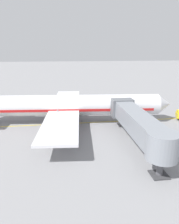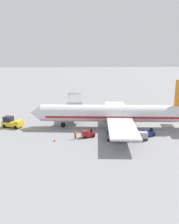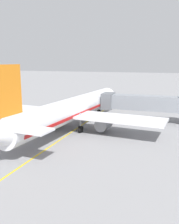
% 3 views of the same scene
% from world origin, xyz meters
% --- Properties ---
extents(ground_plane, '(400.00, 400.00, 0.00)m').
position_xyz_m(ground_plane, '(0.00, 0.00, 0.00)').
color(ground_plane, gray).
extents(gate_lead_in_line, '(0.24, 80.00, 0.01)m').
position_xyz_m(gate_lead_in_line, '(0.00, 0.00, 0.00)').
color(gate_lead_in_line, gold).
rests_on(gate_lead_in_line, ground).
extents(parked_airliner, '(30.35, 37.35, 10.63)m').
position_xyz_m(parked_airliner, '(-0.67, 0.53, 3.19)').
color(parked_airliner, silver).
rests_on(parked_airliner, ground).
extents(jet_bridge, '(16.91, 3.50, 4.98)m').
position_xyz_m(jet_bridge, '(10.40, 9.38, 3.46)').
color(jet_bridge, gray).
rests_on(jet_bridge, ground).
extents(baggage_tug_lead, '(1.97, 2.76, 1.62)m').
position_xyz_m(baggage_tug_lead, '(-6.44, 6.84, 0.71)').
color(baggage_tug_lead, '#B21E1E').
rests_on(baggage_tug_lead, ground).
extents(baggage_tug_trailing, '(2.11, 2.77, 1.62)m').
position_xyz_m(baggage_tug_trailing, '(-6.68, -5.16, 0.71)').
color(baggage_tug_trailing, navy).
rests_on(baggage_tug_trailing, ground).
extents(baggage_tug_spare, '(1.65, 2.67, 1.62)m').
position_xyz_m(baggage_tug_spare, '(-8.66, 2.19, 0.71)').
color(baggage_tug_spare, slate).
rests_on(baggage_tug_spare, ground).
extents(baggage_cart_front, '(1.32, 2.91, 1.58)m').
position_xyz_m(baggage_cart_front, '(-8.05, 2.32, 0.95)').
color(baggage_cart_front, '#4C4C51').
rests_on(baggage_cart_front, ground).
extents(baggage_cart_second_in_train, '(1.32, 2.91, 1.58)m').
position_xyz_m(baggage_cart_second_in_train, '(-8.56, -0.65, 0.95)').
color(baggage_cart_second_in_train, '#4C4C51').
rests_on(baggage_cart_second_in_train, ground).
extents(baggage_cart_third_in_train, '(1.32, 2.91, 1.58)m').
position_xyz_m(baggage_cart_third_in_train, '(-8.65, -3.35, 0.95)').
color(baggage_cart_third_in_train, '#4C4C51').
rests_on(baggage_cart_third_in_train, ground).
extents(ground_crew_wing_walker, '(0.42, 0.68, 1.69)m').
position_xyz_m(ground_crew_wing_walker, '(-7.34, 9.29, 0.95)').
color(ground_crew_wing_walker, '#232328').
rests_on(ground_crew_wing_walker, ground).
extents(safety_cone_nose_left, '(0.36, 0.36, 0.59)m').
position_xyz_m(safety_cone_nose_left, '(-8.36, 13.23, 0.29)').
color(safety_cone_nose_left, black).
rests_on(safety_cone_nose_left, ground).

